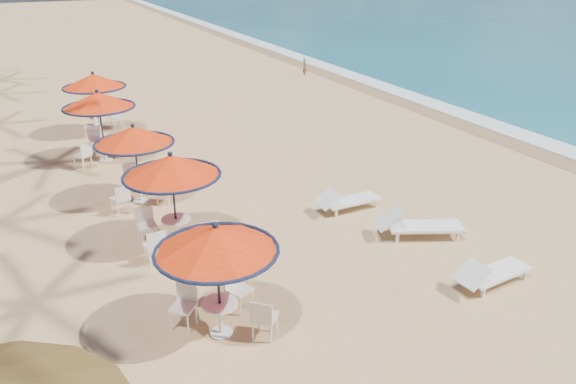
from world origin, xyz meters
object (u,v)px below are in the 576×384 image
object	(u,v)px
lounger_near	(491,273)
lounger_mid	(417,224)
station_4	(95,87)
station_1	(171,179)
station_0	(218,252)
station_2	(135,145)
station_3	(99,109)
lounger_far	(346,200)

from	to	relation	value
lounger_near	lounger_mid	size ratio (longest dim) A/B	0.87
station_4	lounger_mid	distance (m)	13.24
station_1	lounger_mid	world-z (taller)	station_1
lounger_near	station_0	bearing A→B (deg)	164.83
station_2	lounger_mid	xyz separation A→B (m)	(5.54, -5.02, -1.28)
station_3	lounger_mid	distance (m)	10.74
station_1	station_3	distance (m)	6.81
station_4	lounger_far	xyz separation A→B (m)	(4.84, -9.87, -1.51)
lounger_far	station_2	bearing A→B (deg)	146.48
station_0	station_1	bearing A→B (deg)	88.20
station_0	station_2	world-z (taller)	station_0
station_2	station_0	bearing A→B (deg)	-89.07
station_3	lounger_near	bearing A→B (deg)	-62.17
station_1	station_2	distance (m)	2.95
station_0	lounger_far	xyz separation A→B (m)	(4.70, 3.51, -1.34)
station_1	lounger_near	xyz separation A→B (m)	(5.37, -4.47, -1.39)
lounger_near	lounger_far	xyz separation A→B (m)	(-0.78, 4.44, -0.00)
station_0	station_4	size ratio (longest dim) A/B	0.95
station_1	station_2	size ratio (longest dim) A/B	1.04
lounger_mid	station_2	bearing A→B (deg)	161.70
station_0	station_3	bearing A→B (deg)	92.53
station_3	station_4	size ratio (longest dim) A/B	1.00
lounger_far	lounger_mid	bearing A→B (deg)	-71.94
station_3	lounger_near	size ratio (longest dim) A/B	1.29
lounger_near	station_4	bearing A→B (deg)	105.88
station_2	station_4	world-z (taller)	station_4
station_2	lounger_mid	distance (m)	7.59
station_0	station_2	xyz separation A→B (m)	(-0.10, 6.48, -0.02)
lounger_near	lounger_mid	xyz separation A→B (m)	(-0.05, 2.39, 0.04)
station_1	lounger_far	distance (m)	4.80
station_1	lounger_far	xyz separation A→B (m)	(4.59, -0.03, -1.39)
station_1	lounger_near	size ratio (longest dim) A/B	1.25
station_2	lounger_near	size ratio (longest dim) A/B	1.20
station_4	station_0	bearing A→B (deg)	-89.41
station_2	lounger_far	world-z (taller)	station_2
station_0	station_2	distance (m)	6.49
station_4	lounger_near	world-z (taller)	station_4
station_2	station_3	distance (m)	3.86
station_2	station_3	bearing A→B (deg)	95.24
station_1	station_4	bearing A→B (deg)	91.45
lounger_near	lounger_mid	bearing A→B (deg)	85.51
station_4	lounger_mid	xyz separation A→B (m)	(5.58, -11.91, -1.47)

